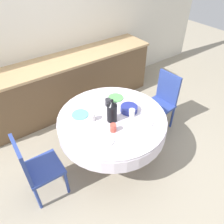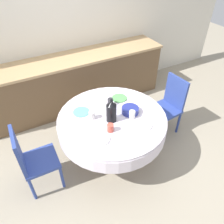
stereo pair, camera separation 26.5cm
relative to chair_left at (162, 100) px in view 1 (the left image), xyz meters
name	(u,v)px [view 1 (the left image)]	position (x,y,z in m)	size (l,w,h in m)	color
ground_plane	(112,155)	(-1.02, -0.09, -0.50)	(12.00, 12.00, 0.00)	#9E937F
wall_back	(48,31)	(-1.02, 1.65, 0.80)	(7.00, 0.05, 2.60)	silver
kitchen_counter	(64,85)	(-1.02, 1.31, -0.03)	(3.24, 0.64, 0.93)	brown
dining_table	(112,124)	(-1.02, -0.09, 0.10)	(1.37, 1.37, 0.73)	olive
chair_left	(162,100)	(0.00, 0.00, 0.00)	(0.43, 0.43, 0.92)	#2D428E
chair_right	(35,167)	(-2.05, -0.07, 0.00)	(0.41, 0.41, 0.92)	#2D428E
plate_near_left	(105,140)	(-1.32, -0.37, 0.23)	(0.21, 0.21, 0.01)	white
cup_near_left	(113,128)	(-1.16, -0.30, 0.27)	(0.07, 0.07, 0.10)	#CC4C3D
plate_near_right	(144,122)	(-0.77, -0.40, 0.23)	(0.21, 0.21, 0.01)	white
cup_near_right	(132,113)	(-0.81, -0.22, 0.27)	(0.07, 0.07, 0.10)	white
plate_far_left	(80,115)	(-1.33, 0.17, 0.23)	(0.21, 0.21, 0.01)	#60BCB7
cup_far_left	(92,117)	(-1.25, 0.00, 0.27)	(0.07, 0.07, 0.10)	white
plate_far_right	(116,98)	(-0.75, 0.20, 0.23)	(0.21, 0.21, 0.01)	#5BA85B
cup_far_right	(108,102)	(-0.93, 0.13, 0.27)	(0.07, 0.07, 0.10)	#28282D
coffee_carafe	(112,111)	(-1.06, -0.14, 0.36)	(0.12, 0.12, 0.31)	black
fruit_bowl	(129,109)	(-0.78, -0.12, 0.26)	(0.22, 0.22, 0.07)	navy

